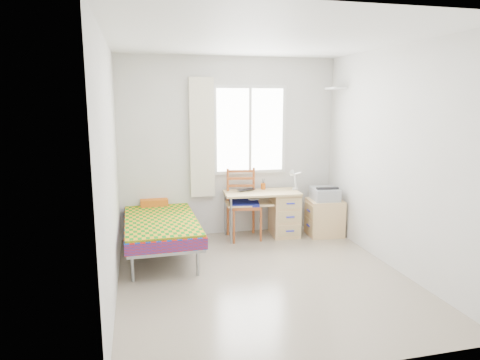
# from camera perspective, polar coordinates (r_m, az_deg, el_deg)

# --- Properties ---
(floor) EXTENTS (3.50, 3.50, 0.00)m
(floor) POSITION_cam_1_polar(r_m,az_deg,el_deg) (4.99, 3.11, -12.87)
(floor) COLOR #BCAD93
(floor) RESTS_ON ground
(ceiling) EXTENTS (3.50, 3.50, 0.00)m
(ceiling) POSITION_cam_1_polar(r_m,az_deg,el_deg) (4.61, 3.45, 18.26)
(ceiling) COLOR white
(ceiling) RESTS_ON wall_back
(wall_back) EXTENTS (3.20, 0.00, 3.20)m
(wall_back) POSITION_cam_1_polar(r_m,az_deg,el_deg) (6.30, -1.38, 4.39)
(wall_back) COLOR silver
(wall_back) RESTS_ON ground
(wall_left) EXTENTS (0.00, 3.50, 3.50)m
(wall_left) POSITION_cam_1_polar(r_m,az_deg,el_deg) (4.43, -16.93, 1.26)
(wall_left) COLOR silver
(wall_left) RESTS_ON ground
(wall_right) EXTENTS (0.00, 3.50, 3.50)m
(wall_right) POSITION_cam_1_polar(r_m,az_deg,el_deg) (5.31, 20.03, 2.56)
(wall_right) COLOR silver
(wall_right) RESTS_ON ground
(window) EXTENTS (1.10, 0.04, 1.30)m
(window) POSITION_cam_1_polar(r_m,az_deg,el_deg) (6.33, 1.33, 6.68)
(window) COLOR white
(window) RESTS_ON wall_back
(curtain) EXTENTS (0.35, 0.05, 1.70)m
(curtain) POSITION_cam_1_polar(r_m,az_deg,el_deg) (6.14, -5.09, 5.59)
(curtain) COLOR white
(curtain) RESTS_ON wall_back
(floating_shelf) EXTENTS (0.20, 0.32, 0.03)m
(floating_shelf) POSITION_cam_1_polar(r_m,az_deg,el_deg) (6.43, 12.66, 11.85)
(floating_shelf) COLOR white
(floating_shelf) RESTS_ON wall_right
(bed) EXTENTS (0.94, 1.96, 0.84)m
(bed) POSITION_cam_1_polar(r_m,az_deg,el_deg) (5.78, -10.63, -5.40)
(bed) COLOR gray
(bed) RESTS_ON floor
(desk) EXTENTS (1.12, 0.57, 0.68)m
(desk) POSITION_cam_1_polar(r_m,az_deg,el_deg) (6.35, 5.33, -4.15)
(desk) COLOR tan
(desk) RESTS_ON floor
(chair) EXTENTS (0.51, 0.51, 1.01)m
(chair) POSITION_cam_1_polar(r_m,az_deg,el_deg) (6.19, 0.49, -2.62)
(chair) COLOR #9D521E
(chair) RESTS_ON floor
(cabinet) EXTENTS (0.53, 0.48, 0.54)m
(cabinet) POSITION_cam_1_polar(r_m,az_deg,el_deg) (6.49, 11.19, -4.92)
(cabinet) COLOR tan
(cabinet) RESTS_ON floor
(printer) EXTENTS (0.40, 0.45, 0.18)m
(printer) POSITION_cam_1_polar(r_m,az_deg,el_deg) (6.42, 11.21, -1.77)
(printer) COLOR #A9ABB1
(printer) RESTS_ON cabinet
(laptop) EXTENTS (0.32, 0.27, 0.02)m
(laptop) POSITION_cam_1_polar(r_m,az_deg,el_deg) (6.23, 1.00, -1.40)
(laptop) COLOR black
(laptop) RESTS_ON desk
(pen_cup) EXTENTS (0.08, 0.08, 0.09)m
(pen_cup) POSITION_cam_1_polar(r_m,az_deg,el_deg) (6.37, 3.10, -0.84)
(pen_cup) COLOR #C95216
(pen_cup) RESTS_ON desk
(task_lamp) EXTENTS (0.20, 0.30, 0.33)m
(task_lamp) POSITION_cam_1_polar(r_m,az_deg,el_deg) (6.22, 7.25, 0.32)
(task_lamp) COLOR white
(task_lamp) RESTS_ON desk
(book) EXTENTS (0.16, 0.21, 0.02)m
(book) POSITION_cam_1_polar(r_m,az_deg,el_deg) (6.16, 1.05, -2.47)
(book) COLOR gray
(book) RESTS_ON desk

